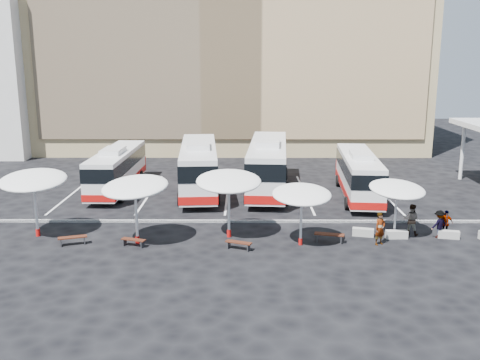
{
  "coord_description": "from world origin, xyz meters",
  "views": [
    {
      "loc": [
        1.15,
        -32.13,
        10.27
      ],
      "look_at": [
        1.0,
        3.0,
        2.2
      ],
      "focal_mm": 40.0,
      "sensor_mm": 36.0,
      "label": 1
    }
  ],
  "objects_px": {
    "passenger_0": "(380,229)",
    "bus_1": "(199,165)",
    "conc_bench_2": "(448,234)",
    "conc_bench_0": "(363,232)",
    "sunshade_0": "(33,180)",
    "bus_3": "(358,173)",
    "bus_2": "(268,163)",
    "wood_bench_1": "(133,241)",
    "sunshade_4": "(397,189)",
    "passenger_2": "(445,223)",
    "passenger_3": "(439,224)",
    "conc_bench_1": "(397,234)",
    "wood_bench_2": "(239,244)",
    "sunshade_2": "(229,181)",
    "wood_bench_3": "(329,236)",
    "wood_bench_0": "(73,239)",
    "passenger_1": "(412,220)",
    "sunshade_3": "(302,195)",
    "sunshade_1": "(135,187)",
    "bus_0": "(117,168)"
  },
  "relations": [
    {
      "from": "wood_bench_1",
      "to": "passenger_2",
      "type": "height_order",
      "value": "passenger_2"
    },
    {
      "from": "bus_1",
      "to": "sunshade_0",
      "type": "distance_m",
      "value": 14.0
    },
    {
      "from": "sunshade_3",
      "to": "passenger_2",
      "type": "bearing_deg",
      "value": 10.47
    },
    {
      "from": "sunshade_0",
      "to": "wood_bench_2",
      "type": "distance_m",
      "value": 12.42
    },
    {
      "from": "sunshade_3",
      "to": "sunshade_2",
      "type": "bearing_deg",
      "value": 161.59
    },
    {
      "from": "passenger_0",
      "to": "passenger_3",
      "type": "height_order",
      "value": "passenger_0"
    },
    {
      "from": "wood_bench_2",
      "to": "conc_bench_2",
      "type": "height_order",
      "value": "wood_bench_2"
    },
    {
      "from": "conc_bench_2",
      "to": "conc_bench_0",
      "type": "bearing_deg",
      "value": 175.65
    },
    {
      "from": "bus_3",
      "to": "passenger_3",
      "type": "xyz_separation_m",
      "value": [
        2.73,
        -9.4,
        -0.99
      ]
    },
    {
      "from": "passenger_0",
      "to": "bus_1",
      "type": "bearing_deg",
      "value": 103.51
    },
    {
      "from": "conc_bench_2",
      "to": "passenger_0",
      "type": "height_order",
      "value": "passenger_0"
    },
    {
      "from": "sunshade_4",
      "to": "conc_bench_1",
      "type": "height_order",
      "value": "sunshade_4"
    },
    {
      "from": "wood_bench_3",
      "to": "passenger_1",
      "type": "bearing_deg",
      "value": 15.12
    },
    {
      "from": "bus_1",
      "to": "wood_bench_1",
      "type": "distance_m",
      "value": 13.07
    },
    {
      "from": "bus_2",
      "to": "wood_bench_1",
      "type": "height_order",
      "value": "bus_2"
    },
    {
      "from": "sunshade_4",
      "to": "conc_bench_0",
      "type": "distance_m",
      "value": 3.18
    },
    {
      "from": "wood_bench_0",
      "to": "wood_bench_1",
      "type": "relative_size",
      "value": 1.12
    },
    {
      "from": "bus_3",
      "to": "passenger_2",
      "type": "xyz_separation_m",
      "value": [
        3.23,
        -9.1,
        -1.03
      ]
    },
    {
      "from": "sunshade_1",
      "to": "passenger_2",
      "type": "xyz_separation_m",
      "value": [
        17.87,
        1.4,
        -2.51
      ]
    },
    {
      "from": "bus_1",
      "to": "sunshade_2",
      "type": "height_order",
      "value": "bus_1"
    },
    {
      "from": "passenger_3",
      "to": "bus_2",
      "type": "bearing_deg",
      "value": -77.07
    },
    {
      "from": "wood_bench_0",
      "to": "passenger_1",
      "type": "height_order",
      "value": "passenger_1"
    },
    {
      "from": "sunshade_1",
      "to": "conc_bench_0",
      "type": "bearing_deg",
      "value": 5.87
    },
    {
      "from": "bus_1",
      "to": "passenger_2",
      "type": "distance_m",
      "value": 18.8
    },
    {
      "from": "sunshade_2",
      "to": "wood_bench_3",
      "type": "bearing_deg",
      "value": -9.24
    },
    {
      "from": "wood_bench_1",
      "to": "passenger_1",
      "type": "relative_size",
      "value": 0.77
    },
    {
      "from": "sunshade_3",
      "to": "wood_bench_2",
      "type": "xyz_separation_m",
      "value": [
        -3.47,
        -0.79,
        -2.57
      ]
    },
    {
      "from": "bus_3",
      "to": "bus_2",
      "type": "bearing_deg",
      "value": 168.12
    },
    {
      "from": "bus_0",
      "to": "conc_bench_0",
      "type": "xyz_separation_m",
      "value": [
        16.97,
        -11.05,
        -1.57
      ]
    },
    {
      "from": "conc_bench_1",
      "to": "passenger_0",
      "type": "height_order",
      "value": "passenger_0"
    },
    {
      "from": "sunshade_3",
      "to": "conc_bench_1",
      "type": "relative_size",
      "value": 2.76
    },
    {
      "from": "conc_bench_1",
      "to": "wood_bench_2",
      "type": "bearing_deg",
      "value": -168.17
    },
    {
      "from": "bus_0",
      "to": "wood_bench_1",
      "type": "height_order",
      "value": "bus_0"
    },
    {
      "from": "bus_0",
      "to": "passenger_0",
      "type": "bearing_deg",
      "value": -34.44
    },
    {
      "from": "bus_1",
      "to": "conc_bench_0",
      "type": "height_order",
      "value": "bus_1"
    },
    {
      "from": "sunshade_1",
      "to": "sunshade_4",
      "type": "relative_size",
      "value": 1.21
    },
    {
      "from": "conc_bench_1",
      "to": "passenger_2",
      "type": "relative_size",
      "value": 0.8
    },
    {
      "from": "bus_2",
      "to": "sunshade_2",
      "type": "bearing_deg",
      "value": -99.5
    },
    {
      "from": "conc_bench_0",
      "to": "passenger_1",
      "type": "distance_m",
      "value": 2.97
    },
    {
      "from": "sunshade_3",
      "to": "sunshade_1",
      "type": "bearing_deg",
      "value": 178.78
    },
    {
      "from": "conc_bench_0",
      "to": "sunshade_1",
      "type": "bearing_deg",
      "value": -174.13
    },
    {
      "from": "sunshade_0",
      "to": "passenger_1",
      "type": "height_order",
      "value": "sunshade_0"
    },
    {
      "from": "bus_2",
      "to": "wood_bench_1",
      "type": "relative_size",
      "value": 9.28
    },
    {
      "from": "sunshade_4",
      "to": "wood_bench_3",
      "type": "height_order",
      "value": "sunshade_4"
    },
    {
      "from": "sunshade_0",
      "to": "passenger_3",
      "type": "xyz_separation_m",
      "value": [
        23.48,
        -0.13,
        -2.55
      ]
    },
    {
      "from": "sunshade_4",
      "to": "wood_bench_1",
      "type": "distance_m",
      "value": 15.31
    },
    {
      "from": "wood_bench_1",
      "to": "passenger_1",
      "type": "distance_m",
      "value": 16.2
    },
    {
      "from": "bus_3",
      "to": "conc_bench_2",
      "type": "xyz_separation_m",
      "value": [
        3.29,
        -9.54,
        -1.59
      ]
    },
    {
      "from": "bus_3",
      "to": "passenger_0",
      "type": "bearing_deg",
      "value": -90.59
    },
    {
      "from": "wood_bench_3",
      "to": "passenger_2",
      "type": "distance_m",
      "value": 7.1
    }
  ]
}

